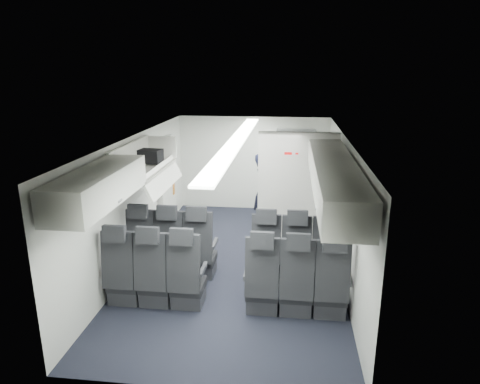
% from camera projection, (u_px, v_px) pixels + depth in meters
% --- Properties ---
extents(cabin_shell, '(3.41, 6.01, 2.16)m').
position_uv_depth(cabin_shell, '(237.00, 200.00, 6.97)').
color(cabin_shell, black).
rests_on(cabin_shell, ground).
extents(seat_row_front, '(3.33, 0.56, 1.24)m').
position_uv_depth(seat_row_front, '(233.00, 255.00, 6.66)').
color(seat_row_front, black).
rests_on(seat_row_front, cabin_shell).
extents(seat_row_mid, '(3.33, 0.56, 1.24)m').
position_uv_depth(seat_row_mid, '(224.00, 282.00, 5.80)').
color(seat_row_mid, black).
rests_on(seat_row_mid, cabin_shell).
extents(overhead_bin_left_rear, '(0.53, 1.80, 0.40)m').
position_uv_depth(overhead_bin_left_rear, '(98.00, 187.00, 5.01)').
color(overhead_bin_left_rear, silver).
rests_on(overhead_bin_left_rear, cabin_shell).
extents(overhead_bin_left_front_open, '(0.64, 1.70, 0.72)m').
position_uv_depth(overhead_bin_left_front_open, '(144.00, 165.00, 6.72)').
color(overhead_bin_left_front_open, '#9E9E93').
rests_on(overhead_bin_left_front_open, cabin_shell).
extents(overhead_bin_right_rear, '(0.53, 1.80, 0.40)m').
position_uv_depth(overhead_bin_right_rear, '(341.00, 195.00, 4.69)').
color(overhead_bin_right_rear, silver).
rests_on(overhead_bin_right_rear, cabin_shell).
extents(overhead_bin_right_front, '(0.53, 1.70, 0.40)m').
position_uv_depth(overhead_bin_right_front, '(328.00, 162.00, 6.36)').
color(overhead_bin_right_front, silver).
rests_on(overhead_bin_right_front, cabin_shell).
extents(bulkhead_partition, '(1.40, 0.15, 2.13)m').
position_uv_depth(bulkhead_partition, '(297.00, 192.00, 7.63)').
color(bulkhead_partition, white).
rests_on(bulkhead_partition, cabin_shell).
extents(galley_unit, '(0.85, 0.52, 1.90)m').
position_uv_depth(galley_unit, '(295.00, 173.00, 9.50)').
color(galley_unit, '#939399').
rests_on(galley_unit, cabin_shell).
extents(boarding_door, '(0.12, 1.27, 1.86)m').
position_uv_depth(boarding_door, '(167.00, 183.00, 8.68)').
color(boarding_door, silver).
rests_on(boarding_door, cabin_shell).
extents(flight_attendant, '(0.42, 0.60, 1.58)m').
position_uv_depth(flight_attendant, '(264.00, 191.00, 8.67)').
color(flight_attendant, black).
rests_on(flight_attendant, ground).
extents(carry_on_bag, '(0.40, 0.30, 0.22)m').
position_uv_depth(carry_on_bag, '(151.00, 156.00, 7.00)').
color(carry_on_bag, black).
rests_on(carry_on_bag, overhead_bin_left_front_open).
extents(papers, '(0.19, 0.04, 0.13)m').
position_uv_depth(papers, '(273.00, 182.00, 8.54)').
color(papers, white).
rests_on(papers, flight_attendant).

